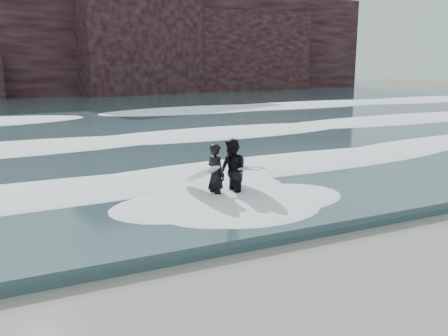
{
  "coord_description": "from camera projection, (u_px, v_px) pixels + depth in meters",
  "views": [
    {
      "loc": [
        -4.99,
        -5.22,
        3.85
      ],
      "look_at": [
        0.56,
        6.14,
        1.0
      ],
      "focal_mm": 40.0,
      "sensor_mm": 36.0,
      "label": 1
    }
  ],
  "objects": [
    {
      "name": "surfer_left",
      "position": [
        212.0,
        175.0,
        12.96
      ],
      "size": [
        0.98,
        1.93,
        1.64
      ],
      "color": "black",
      "rests_on": "ground"
    },
    {
      "name": "foam_near",
      "position": [
        167.0,
        170.0,
        15.35
      ],
      "size": [
        60.0,
        3.2,
        0.2
      ],
      "primitive_type": "ellipsoid",
      "color": "white",
      "rests_on": "sea"
    },
    {
      "name": "foam_mid",
      "position": [
        112.0,
        137.0,
        21.49
      ],
      "size": [
        60.0,
        4.0,
        0.24
      ],
      "primitive_type": "ellipsoid",
      "color": "white",
      "rests_on": "sea"
    },
    {
      "name": "surfer_right",
      "position": [
        234.0,
        172.0,
        13.01
      ],
      "size": [
        1.2,
        2.32,
        1.76
      ],
      "color": "black",
      "rests_on": "ground"
    },
    {
      "name": "foam_far",
      "position": [
        75.0,
        115.0,
        29.37
      ],
      "size": [
        60.0,
        4.8,
        0.3
      ],
      "primitive_type": "ellipsoid",
      "color": "white",
      "rests_on": "sea"
    },
    {
      "name": "sea",
      "position": [
        65.0,
        113.0,
        32.94
      ],
      "size": [
        90.0,
        52.0,
        0.3
      ],
      "primitive_type": "cube",
      "color": "#2B4147",
      "rests_on": "ground"
    },
    {
      "name": "ground",
      "position": [
        368.0,
        316.0,
        7.55
      ],
      "size": [
        120.0,
        120.0,
        0.0
      ],
      "primitive_type": "plane",
      "color": "brown",
      "rests_on": "ground"
    },
    {
      "name": "headland",
      "position": [
        32.0,
        43.0,
        46.78
      ],
      "size": [
        70.0,
        9.0,
        10.0
      ],
      "primitive_type": "cube",
      "color": "black",
      "rests_on": "ground"
    }
  ]
}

